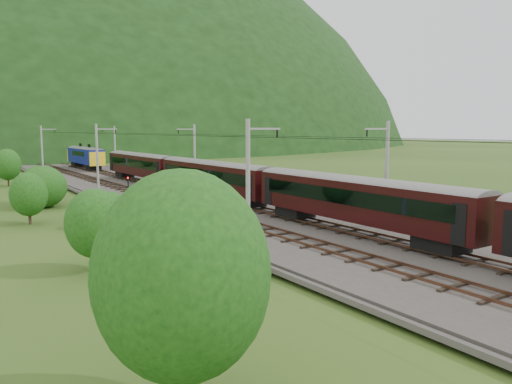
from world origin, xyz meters
TOP-DOWN VIEW (x-y plane):
  - ground at (0.00, 0.00)m, footprint 600.00×600.00m
  - railbed at (0.00, 10.00)m, footprint 14.00×220.00m
  - track_left at (-2.40, 10.00)m, footprint 2.40×220.00m
  - track_right at (2.40, 10.00)m, footprint 2.40×220.00m
  - catenary_left at (-6.12, 32.00)m, footprint 2.54×192.28m
  - catenary_right at (6.12, 32.00)m, footprint 2.54×192.28m
  - overhead_wires at (0.00, 10.00)m, footprint 4.83×198.00m
  - train at (2.40, 9.51)m, footprint 2.71×130.64m
  - hazard_post_near at (-0.64, 30.21)m, footprint 0.14×0.14m
  - hazard_post_far at (0.69, 32.98)m, footprint 0.16×0.16m
  - signal at (-3.68, 29.10)m, footprint 0.22×0.22m
  - vegetation_left at (-14.26, 11.60)m, footprint 12.91×140.20m
  - vegetation_right at (10.85, -0.80)m, footprint 5.36×93.67m

SIDE VIEW (x-z plane):
  - ground at x=0.00m, z-range 0.00..0.00m
  - railbed at x=0.00m, z-range 0.00..0.30m
  - track_left at x=-2.40m, z-range 0.24..0.51m
  - track_right at x=2.40m, z-range 0.24..0.51m
  - hazard_post_near at x=-0.64m, z-range 0.30..1.63m
  - hazard_post_far at x=0.69m, z-range 0.30..1.82m
  - vegetation_right at x=10.85m, z-range -0.14..3.01m
  - signal at x=-3.68m, z-range 0.48..2.51m
  - vegetation_left at x=-14.26m, z-range -0.91..5.77m
  - train at x=2.40m, z-range 0.90..5.61m
  - catenary_left at x=-6.12m, z-range 0.50..8.50m
  - catenary_right at x=6.12m, z-range 0.50..8.50m
  - overhead_wires at x=0.00m, z-range 7.08..7.12m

